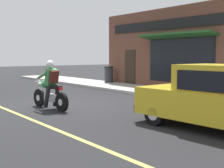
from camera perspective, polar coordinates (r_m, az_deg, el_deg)
name	(u,v)px	position (r m, az deg, el deg)	size (l,w,h in m)	color
ground_plane	(55,104)	(11.64, -10.34, -3.67)	(80.00, 80.00, 0.00)	black
sidewalk_curb	(119,87)	(17.05, 1.27, -0.53)	(2.60, 22.00, 0.14)	#ADAAA3
storefront_building	(166,49)	(16.53, 9.84, 6.28)	(1.25, 9.22, 4.20)	brown
motorcycle_with_rider	(50,89)	(10.53, -11.24, -0.90)	(0.60, 2.02, 1.62)	black
car_hatchback	(215,98)	(7.87, 18.36, -2.48)	(1.86, 3.87, 1.57)	black
trash_bin	(109,74)	(19.02, -0.58, 1.78)	(0.56, 0.56, 0.98)	#2D2D33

